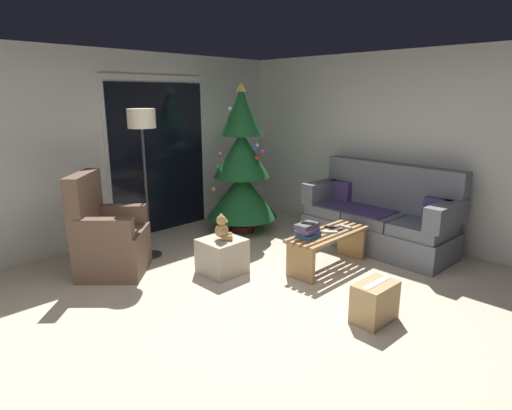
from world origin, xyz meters
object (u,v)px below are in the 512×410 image
couch (380,217)px  teddy_bear_honey (223,229)px  christmas_tree (242,168)px  cardboard_box_taped_mid_floor (375,302)px  coffee_table (328,244)px  remote_white (330,232)px  ottoman (222,256)px  remote_silver (345,227)px  cell_phone (308,223)px  armchair (108,238)px  floor_lamp (142,133)px  remote_black (331,227)px  remote_graphite (337,230)px  book_stack (308,230)px

couch → teddy_bear_honey: bearing=158.2°
christmas_tree → cardboard_box_taped_mid_floor: 2.94m
coffee_table → teddy_bear_honey: bearing=142.1°
remote_white → ottoman: bearing=100.3°
remote_silver → cell_phone: size_ratio=1.08×
armchair → floor_lamp: 1.26m
remote_silver → teddy_bear_honey: (-1.24, 0.77, 0.08)m
cell_phone → floor_lamp: size_ratio=0.08×
armchair → remote_black: bearing=-37.6°
remote_silver → remote_graphite: (-0.18, -0.00, 0.00)m
teddy_bear_honey → book_stack: bearing=-45.5°
remote_white → armchair: armchair is taller
remote_graphite → christmas_tree: bearing=-176.8°
couch → cell_phone: (-1.33, 0.13, 0.18)m
remote_white → teddy_bear_honey: teddy_bear_honey is taller
remote_black → armchair: size_ratio=0.14×
couch → remote_black: 0.89m
remote_white → coffee_table: bearing=64.5°
couch → cardboard_box_taped_mid_floor: bearing=-151.5°
cardboard_box_taped_mid_floor → remote_graphite: bearing=50.0°
cardboard_box_taped_mid_floor → armchair: bearing=113.6°
floor_lamp → ottoman: bearing=-73.3°
remote_graphite → teddy_bear_honey: size_ratio=0.55×
cell_phone → christmas_tree: christmas_tree is taller
book_stack → armchair: (-1.56, 1.56, -0.09)m
book_stack → cardboard_box_taped_mid_floor: (-0.41, -1.08, -0.32)m
coffee_table → cell_phone: cell_phone is taller
couch → cardboard_box_taped_mid_floor: (-1.74, -0.95, -0.22)m
book_stack → cardboard_box_taped_mid_floor: size_ratio=0.70×
remote_silver → cell_phone: (-0.58, 0.10, 0.15)m
couch → remote_white: bearing=177.8°
remote_graphite → remote_silver: bearing=97.4°
cardboard_box_taped_mid_floor → coffee_table: bearing=55.3°
remote_silver → floor_lamp: floor_lamp is taller
armchair → couch: bearing=-30.3°
cell_phone → christmas_tree: (0.52, 1.62, 0.35)m
cardboard_box_taped_mid_floor → floor_lamp: bearing=101.5°
remote_graphite → remote_white: same height
book_stack → ottoman: (-0.66, 0.67, -0.30)m
christmas_tree → armchair: bearing=-178.5°
remote_graphite → teddy_bear_honey: teddy_bear_honey is taller
remote_black → book_stack: 0.46m
cell_phone → ottoman: (-0.67, 0.68, -0.38)m
remote_white → floor_lamp: floor_lamp is taller
remote_white → cell_phone: size_ratio=1.08×
remote_white → cell_phone: 0.34m
couch → remote_silver: 0.75m
couch → floor_lamp: floor_lamp is taller
remote_black → cell_phone: cell_phone is taller
christmas_tree → armchair: size_ratio=1.86×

